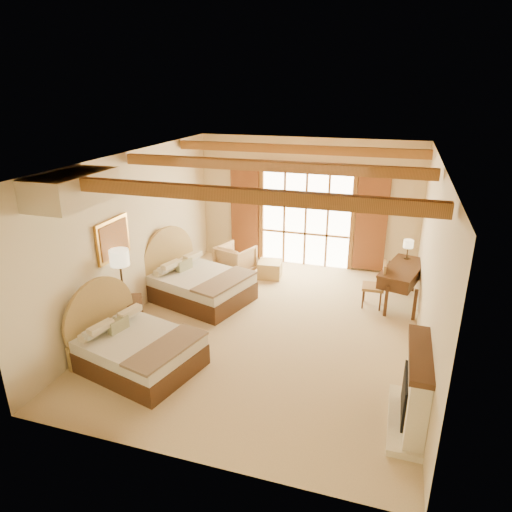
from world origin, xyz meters
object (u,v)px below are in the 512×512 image
at_px(desk, 401,284).
at_px(armchair, 236,260).
at_px(bed_near, 131,346).
at_px(bed_far, 195,282).
at_px(nightstand, 126,315).

bearing_deg(desk, armchair, -171.90).
bearing_deg(bed_near, desk, 56.29).
height_order(bed_far, desk, bed_far).
xyz_separation_m(bed_far, nightstand, (-0.65, -1.64, -0.07)).
height_order(bed_far, armchair, bed_far).
bearing_deg(desk, bed_near, -123.16).
height_order(nightstand, desk, desk).
bearing_deg(nightstand, armchair, 50.87).
relative_size(nightstand, armchair, 0.81).
height_order(nightstand, armchair, armchair).
distance_m(bed_near, nightstand, 1.21).
height_order(bed_near, nightstand, bed_near).
bearing_deg(bed_far, desk, 31.79).
bearing_deg(bed_far, nightstand, -94.75).
bearing_deg(armchair, bed_far, 96.00).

